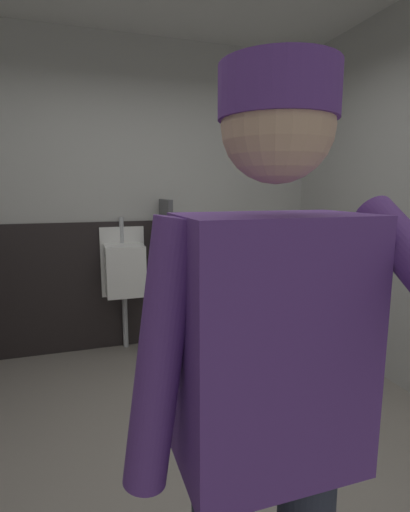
# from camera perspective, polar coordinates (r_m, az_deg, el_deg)

# --- Properties ---
(ground_plane) EXTENTS (4.20, 4.36, 0.04)m
(ground_plane) POSITION_cam_1_polar(r_m,az_deg,el_deg) (2.38, -2.80, -29.57)
(ground_plane) COLOR gray
(wall_back) EXTENTS (4.20, 0.12, 2.83)m
(wall_back) POSITION_cam_1_polar(r_m,az_deg,el_deg) (3.75, -10.95, 8.42)
(wall_back) COLOR #B2B2AD
(wall_back) RESTS_ON ground_plane
(wainscot_band_back) EXTENTS (3.60, 0.03, 1.20)m
(wainscot_band_back) POSITION_cam_1_polar(r_m,az_deg,el_deg) (3.78, -10.41, -4.02)
(wainscot_band_back) COLOR black
(wainscot_band_back) RESTS_ON ground_plane
(urinal_left) EXTENTS (0.40, 0.34, 1.24)m
(urinal_left) POSITION_cam_1_polar(r_m,az_deg,el_deg) (3.59, -11.74, -1.88)
(urinal_left) COLOR white
(urinal_left) RESTS_ON ground_plane
(urinal_middle) EXTENTS (0.40, 0.34, 1.24)m
(urinal_middle) POSITION_cam_1_polar(r_m,az_deg,el_deg) (3.75, -0.27, -1.20)
(urinal_middle) COLOR white
(urinal_middle) RESTS_ON ground_plane
(privacy_divider_panel) EXTENTS (0.04, 0.40, 0.90)m
(privacy_divider_panel) POSITION_cam_1_polar(r_m,az_deg,el_deg) (3.55, -5.69, 0.98)
(privacy_divider_panel) COLOR #4C4C51
(person) EXTENTS (0.62, 0.60, 1.72)m
(person) POSITION_cam_1_polar(r_m,az_deg,el_deg) (0.93, 9.65, -20.59)
(person) COLOR #2D3342
(person) RESTS_ON ground_plane
(trash_bin) EXTENTS (0.35, 0.35, 0.65)m
(trash_bin) POSITION_cam_1_polar(r_m,az_deg,el_deg) (3.61, 16.07, -9.45)
(trash_bin) COLOR #38383D
(trash_bin) RESTS_ON ground_plane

